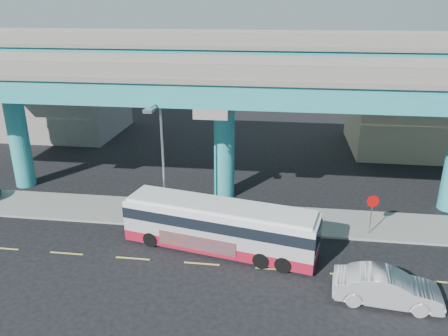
# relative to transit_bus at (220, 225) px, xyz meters

# --- Properties ---
(ground) EXTENTS (120.00, 120.00, 0.00)m
(ground) POSITION_rel_transit_bus_xyz_m (-0.77, -1.40, -1.60)
(ground) COLOR black
(ground) RESTS_ON ground
(sidewalk) EXTENTS (70.00, 4.00, 0.15)m
(sidewalk) POSITION_rel_transit_bus_xyz_m (-0.77, 4.10, -1.52)
(sidewalk) COLOR gray
(sidewalk) RESTS_ON ground
(lane_markings) EXTENTS (58.00, 0.12, 0.01)m
(lane_markings) POSITION_rel_transit_bus_xyz_m (-0.77, -1.70, -1.59)
(lane_markings) COLOR #D8C64C
(lane_markings) RESTS_ON ground
(viaduct) EXTENTS (52.00, 12.40, 11.70)m
(viaduct) POSITION_rel_transit_bus_xyz_m (-0.77, 7.70, 7.54)
(viaduct) COLOR teal
(viaduct) RESTS_ON ground
(building_beige) EXTENTS (14.00, 10.23, 7.00)m
(building_beige) POSITION_rel_transit_bus_xyz_m (17.23, 21.58, 1.91)
(building_beige) COLOR tan
(building_beige) RESTS_ON ground
(building_concrete) EXTENTS (12.00, 10.00, 9.00)m
(building_concrete) POSITION_rel_transit_bus_xyz_m (-20.77, 22.60, 2.90)
(building_concrete) COLOR gray
(building_concrete) RESTS_ON ground
(transit_bus) EXTENTS (11.62, 4.74, 2.92)m
(transit_bus) POSITION_rel_transit_bus_xyz_m (0.00, 0.00, 0.00)
(transit_bus) COLOR maroon
(transit_bus) RESTS_ON ground
(sedan) EXTENTS (2.82, 5.41, 1.66)m
(sedan) POSITION_rel_transit_bus_xyz_m (8.66, -3.77, -0.77)
(sedan) COLOR #AEADB2
(sedan) RESTS_ON ground
(street_lamp) EXTENTS (0.50, 2.66, 8.26)m
(street_lamp) POSITION_rel_transit_bus_xyz_m (-3.94, 2.02, 3.88)
(street_lamp) COLOR gray
(street_lamp) RESTS_ON sidewalk
(stop_sign) EXTENTS (0.79, 0.14, 2.63)m
(stop_sign) POSITION_rel_transit_bus_xyz_m (8.99, 2.78, 0.45)
(stop_sign) COLOR gray
(stop_sign) RESTS_ON sidewalk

